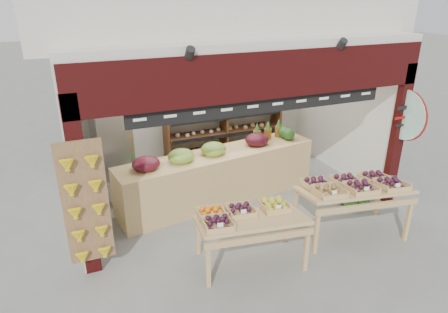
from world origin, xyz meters
TOP-DOWN VIEW (x-y plane):
  - ground at (0.00, 0.00)m, footprint 60.00×60.00m
  - banana_board at (-2.73, -1.17)m, footprint 0.60×0.15m
  - gift_sign at (2.75, -1.15)m, footprint 0.04×0.93m
  - back_shelving at (0.57, 1.97)m, footprint 2.81×0.46m
  - refrigerator at (-1.99, 1.84)m, footprint 0.79×0.79m
  - cardboard_stack at (-1.78, 0.93)m, footprint 1.03×0.77m
  - mid_counter at (-0.29, 0.21)m, footprint 3.99×1.32m
  - display_table_left at (-0.65, -1.69)m, footprint 1.67×1.09m
  - display_table_right at (1.32, -1.67)m, footprint 1.85×1.23m
  - watermelon_pile at (2.06, -0.89)m, footprint 0.67×0.63m

SIDE VIEW (x-z plane):
  - ground at x=0.00m, z-range 0.00..0.00m
  - watermelon_pile at x=2.06m, z-range -0.07..0.41m
  - cardboard_stack at x=-1.78m, z-range -0.09..0.59m
  - mid_counter at x=-0.29m, z-range -0.07..1.14m
  - display_table_left at x=-0.65m, z-range 0.26..1.26m
  - display_table_right at x=1.32m, z-range 0.31..1.39m
  - refrigerator at x=-1.99m, z-range 0.00..1.83m
  - back_shelving at x=0.57m, z-range 0.22..1.98m
  - banana_board at x=-2.73m, z-range 0.22..2.02m
  - gift_sign at x=2.75m, z-range 1.29..2.21m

